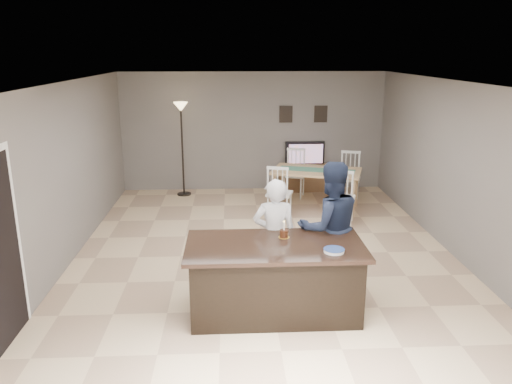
{
  "coord_description": "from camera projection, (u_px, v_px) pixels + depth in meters",
  "views": [
    {
      "loc": [
        -0.52,
        -7.38,
        3.14
      ],
      "look_at": [
        -0.15,
        -0.3,
        1.13
      ],
      "focal_mm": 35.0,
      "sensor_mm": 36.0,
      "label": 1
    }
  ],
  "objects": [
    {
      "name": "floor",
      "position": [
        265.0,
        255.0,
        7.97
      ],
      "size": [
        8.0,
        8.0,
        0.0
      ],
      "primitive_type": "plane",
      "color": "tan",
      "rests_on": "ground"
    },
    {
      "name": "room_shell",
      "position": [
        265.0,
        152.0,
        7.51
      ],
      "size": [
        8.0,
        8.0,
        8.0
      ],
      "color": "slate",
      "rests_on": "floor"
    },
    {
      "name": "kitchen_island",
      "position": [
        275.0,
        278.0,
        6.11
      ],
      "size": [
        2.15,
        1.1,
        0.9
      ],
      "color": "black",
      "rests_on": "floor"
    },
    {
      "name": "tv_console",
      "position": [
        305.0,
        178.0,
        11.57
      ],
      "size": [
        1.2,
        0.4,
        0.6
      ],
      "primitive_type": "cube",
      "color": "brown",
      "rests_on": "floor"
    },
    {
      "name": "television",
      "position": [
        305.0,
        153.0,
        11.48
      ],
      "size": [
        0.91,
        0.12,
        0.53
      ],
      "primitive_type": "imported",
      "rotation": [
        0.0,
        0.0,
        3.14
      ],
      "color": "black",
      "rests_on": "tv_console"
    },
    {
      "name": "tv_screen_glow",
      "position": [
        306.0,
        154.0,
        11.4
      ],
      "size": [
        0.78,
        0.0,
        0.78
      ],
      "primitive_type": "plane",
      "rotation": [
        1.57,
        0.0,
        3.14
      ],
      "color": "#DA5D18",
      "rests_on": "tv_console"
    },
    {
      "name": "picture_frames",
      "position": [
        303.0,
        114.0,
        11.37
      ],
      "size": [
        1.1,
        0.02,
        0.38
      ],
      "color": "black",
      "rests_on": "room_shell"
    },
    {
      "name": "woman",
      "position": [
        275.0,
        237.0,
        6.56
      ],
      "size": [
        0.57,
        0.38,
        1.57
      ],
      "primitive_type": "imported",
      "rotation": [
        0.0,
        0.0,
        3.14
      ],
      "color": "silver",
      "rests_on": "floor"
    },
    {
      "name": "man",
      "position": [
        330.0,
        228.0,
        6.58
      ],
      "size": [
        0.97,
        0.81,
        1.79
      ],
      "primitive_type": "imported",
      "rotation": [
        0.0,
        0.0,
        3.3
      ],
      "color": "#171F34",
      "rests_on": "floor"
    },
    {
      "name": "birthday_cake",
      "position": [
        284.0,
        233.0,
        6.2
      ],
      "size": [
        0.14,
        0.14,
        0.22
      ],
      "color": "yellow",
      "rests_on": "kitchen_island"
    },
    {
      "name": "plate_stack",
      "position": [
        334.0,
        250.0,
        5.75
      ],
      "size": [
        0.24,
        0.24,
        0.04
      ],
      "color": "white",
      "rests_on": "kitchen_island"
    },
    {
      "name": "dining_table",
      "position": [
        316.0,
        177.0,
        10.11
      ],
      "size": [
        2.18,
        2.37,
        1.06
      ],
      "rotation": [
        0.0,
        0.0,
        -0.31
      ],
      "color": "tan",
      "rests_on": "floor"
    },
    {
      "name": "floor_lamp",
      "position": [
        181.0,
        124.0,
        10.86
      ],
      "size": [
        0.31,
        0.31,
        2.07
      ],
      "color": "black",
      "rests_on": "floor"
    }
  ]
}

